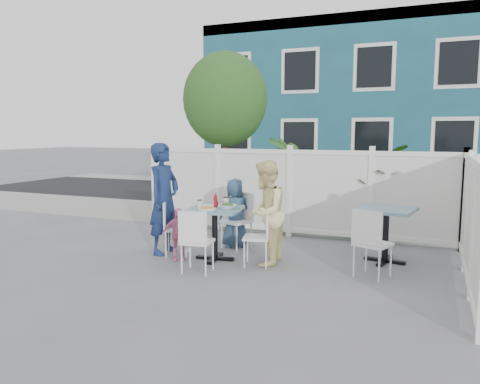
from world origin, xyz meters
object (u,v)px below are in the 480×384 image
at_px(chair_right, 262,232).
at_px(chair_near, 195,237).
at_px(boy, 235,213).
at_px(man, 164,199).
at_px(main_table, 215,220).
at_px(spare_table, 386,220).
at_px(chair_back, 240,216).
at_px(utility_cabinet, 201,187).
at_px(toddler, 178,234).
at_px(chair_left, 172,224).
at_px(woman, 265,213).

distance_m(chair_right, chair_near, 1.00).
height_order(chair_near, boy, boy).
xyz_separation_m(chair_right, boy, (-0.78, 0.87, 0.09)).
bearing_deg(man, boy, -42.72).
distance_m(main_table, spare_table, 2.53).
bearing_deg(main_table, chair_near, -85.58).
xyz_separation_m(spare_table, chair_back, (-2.34, 0.01, -0.10)).
bearing_deg(main_table, utility_cabinet, 119.96).
bearing_deg(toddler, chair_left, 99.49).
height_order(chair_left, woman, woman).
height_order(chair_left, chair_back, chair_back).
bearing_deg(chair_right, boy, 28.63).
height_order(main_table, toddler, same).
relative_size(man, toddler, 2.21).
height_order(spare_table, chair_near, chair_near).
relative_size(chair_left, chair_right, 1.00).
relative_size(chair_near, man, 0.50).
distance_m(chair_back, boy, 0.09).
xyz_separation_m(chair_left, toddler, (0.25, -0.25, -0.09)).
xyz_separation_m(woman, boy, (-0.81, 0.78, -0.18)).
bearing_deg(woman, chair_near, -47.61).
height_order(chair_left, boy, boy).
xyz_separation_m(chair_left, chair_back, (0.81, 0.83, 0.04)).
xyz_separation_m(chair_right, chair_near, (-0.70, -0.71, 0.02)).
xyz_separation_m(utility_cabinet, man, (1.16, -3.54, 0.26)).
bearing_deg(chair_right, utility_cabinet, 24.58).
distance_m(spare_table, woman, 1.79).
xyz_separation_m(main_table, chair_left, (-0.76, 0.03, -0.12)).
height_order(spare_table, chair_back, chair_back).
distance_m(chair_left, chair_near, 1.11).
distance_m(chair_left, boy, 1.10).
bearing_deg(chair_back, chair_near, 112.99).
bearing_deg(woman, spare_table, 109.84).
height_order(chair_back, man, man).
height_order(chair_right, toddler, chair_right).
height_order(chair_right, chair_near, chair_near).
relative_size(chair_right, toddler, 1.06).
xyz_separation_m(man, boy, (0.88, 0.80, -0.30)).
distance_m(chair_right, boy, 1.17).
distance_m(main_table, chair_back, 0.87).
xyz_separation_m(main_table, chair_near, (0.06, -0.73, -0.10)).
relative_size(utility_cabinet, toddler, 1.55).
bearing_deg(boy, man, 17.87).
height_order(chair_back, toddler, chair_back).
bearing_deg(toddler, man, 110.48).
xyz_separation_m(main_table, spare_table, (2.39, 0.85, 0.02)).
distance_m(spare_table, chair_back, 2.34).
xyz_separation_m(spare_table, chair_near, (-2.33, -1.58, -0.12)).
relative_size(utility_cabinet, chair_back, 1.34).
height_order(chair_right, woman, woman).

